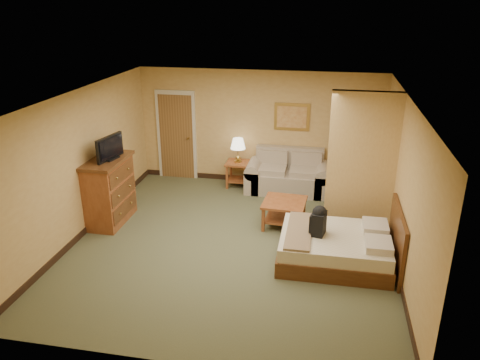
% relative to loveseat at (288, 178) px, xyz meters
% --- Properties ---
extents(floor, '(6.00, 6.00, 0.00)m').
position_rel_loveseat_xyz_m(floor, '(-0.73, -2.58, -0.30)').
color(floor, '#505336').
rests_on(floor, ground).
extents(ceiling, '(6.00, 6.00, 0.00)m').
position_rel_loveseat_xyz_m(ceiling, '(-0.73, -2.58, 2.30)').
color(ceiling, white).
rests_on(ceiling, back_wall).
extents(back_wall, '(5.50, 0.02, 2.60)m').
position_rel_loveseat_xyz_m(back_wall, '(-0.73, 0.42, 1.00)').
color(back_wall, tan).
rests_on(back_wall, floor).
extents(left_wall, '(0.02, 6.00, 2.60)m').
position_rel_loveseat_xyz_m(left_wall, '(-3.48, -2.58, 1.00)').
color(left_wall, tan).
rests_on(left_wall, floor).
extents(right_wall, '(0.02, 6.00, 2.60)m').
position_rel_loveseat_xyz_m(right_wall, '(2.02, -2.58, 1.00)').
color(right_wall, tan).
rests_on(right_wall, floor).
extents(partition, '(1.20, 0.15, 2.60)m').
position_rel_loveseat_xyz_m(partition, '(1.42, -1.65, 1.00)').
color(partition, tan).
rests_on(partition, floor).
extents(door, '(0.94, 0.16, 2.10)m').
position_rel_loveseat_xyz_m(door, '(-2.68, 0.39, 0.73)').
color(door, beige).
rests_on(door, floor).
extents(baseboard, '(5.50, 0.02, 0.12)m').
position_rel_loveseat_xyz_m(baseboard, '(-0.73, 0.41, -0.24)').
color(baseboard, black).
rests_on(baseboard, floor).
extents(loveseat, '(1.85, 0.86, 0.94)m').
position_rel_loveseat_xyz_m(loveseat, '(0.00, 0.00, 0.00)').
color(loveseat, tan).
rests_on(loveseat, floor).
extents(side_table, '(0.53, 0.53, 0.58)m').
position_rel_loveseat_xyz_m(side_table, '(-1.15, 0.07, 0.08)').
color(side_table, brown).
rests_on(side_table, floor).
extents(table_lamp, '(0.34, 0.34, 0.55)m').
position_rel_loveseat_xyz_m(table_lamp, '(-1.15, 0.07, 0.70)').
color(table_lamp, '#B29241').
rests_on(table_lamp, side_table).
extents(coffee_table, '(0.83, 0.83, 0.50)m').
position_rel_loveseat_xyz_m(coffee_table, '(0.09, -1.73, 0.06)').
color(coffee_table, brown).
rests_on(coffee_table, floor).
extents(wall_picture, '(0.78, 0.04, 0.61)m').
position_rel_loveseat_xyz_m(wall_picture, '(-0.00, 0.40, 1.30)').
color(wall_picture, '#B78E3F').
rests_on(wall_picture, back_wall).
extents(dresser, '(0.63, 1.20, 1.28)m').
position_rel_loveseat_xyz_m(dresser, '(-3.21, -2.17, 0.34)').
color(dresser, brown).
rests_on(dresser, floor).
extents(tv, '(0.24, 0.73, 0.45)m').
position_rel_loveseat_xyz_m(tv, '(-3.11, -2.17, 1.18)').
color(tv, black).
rests_on(tv, dresser).
extents(bed, '(1.88, 1.52, 0.98)m').
position_rel_loveseat_xyz_m(bed, '(1.10, -2.86, -0.04)').
color(bed, '#4B2711').
rests_on(bed, floor).
extents(backpack, '(0.25, 0.32, 0.50)m').
position_rel_loveseat_xyz_m(backpack, '(0.75, -2.89, 0.44)').
color(backpack, black).
rests_on(backpack, bed).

